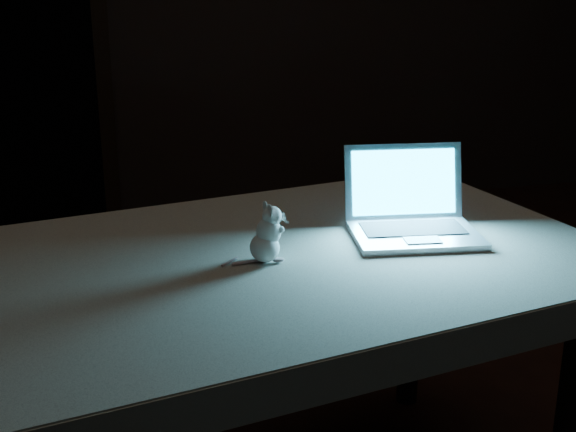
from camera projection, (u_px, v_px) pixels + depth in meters
name	position (u px, v px, depth m)	size (l,w,h in m)	color
table	(291.00, 392.00, 1.85)	(1.32, 0.85, 0.71)	black
tablecloth	(333.00, 265.00, 1.77)	(1.41, 0.93, 0.08)	#C0B2A1
laptop	(418.00, 198.00, 1.79)	(0.29, 0.26, 0.20)	silver
plush_mouse	(265.00, 233.00, 1.66)	(0.10, 0.10, 0.13)	white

